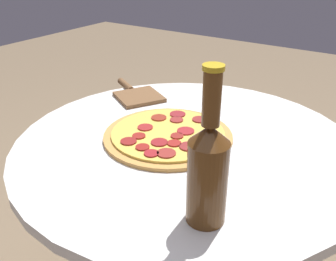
{
  "coord_description": "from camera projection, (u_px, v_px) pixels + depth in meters",
  "views": [
    {
      "loc": [
        0.71,
        0.42,
        1.2
      ],
      "look_at": [
        0.01,
        -0.05,
        0.77
      ],
      "focal_mm": 40.0,
      "sensor_mm": 36.0,
      "label": 1
    }
  ],
  "objects": [
    {
      "name": "table",
      "position": [
        185.0,
        204.0,
        1.03
      ],
      "size": [
        0.86,
        0.86,
        0.75
      ],
      "color": "silver",
      "rests_on": "ground_plane"
    },
    {
      "name": "pizza",
      "position": [
        168.0,
        135.0,
        0.95
      ],
      "size": [
        0.33,
        0.33,
        0.02
      ],
      "color": "#C68E47",
      "rests_on": "table"
    },
    {
      "name": "beer_bottle",
      "position": [
        208.0,
        169.0,
        0.63
      ],
      "size": [
        0.07,
        0.07,
        0.29
      ],
      "color": "#563314",
      "rests_on": "table"
    },
    {
      "name": "pizza_paddle",
      "position": [
        136.0,
        94.0,
        1.2
      ],
      "size": [
        0.19,
        0.24,
        0.02
      ],
      "rotation": [
        0.0,
        0.0,
        -2.09
      ],
      "color": "brown",
      "rests_on": "table"
    }
  ]
}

